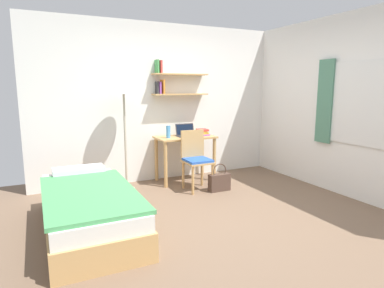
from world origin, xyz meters
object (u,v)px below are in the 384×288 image
bed (89,209)px  desk_chair (196,157)px  desk (185,146)px  water_bottle (168,132)px  book_stack (202,132)px  laptop (186,133)px  handbag (219,182)px  standing_lamp (124,91)px

bed → desk_chair: bearing=25.5°
bed → desk: 2.23m
water_bottle → book_stack: 0.64m
laptop → handbag: (0.21, -0.77, -0.67)m
water_bottle → bed: bearing=-138.9°
desk → standing_lamp: 1.37m
handbag → bed: bearing=-164.0°
book_stack → handbag: 1.00m
standing_lamp → water_bottle: 0.96m
desk → standing_lamp: standing_lamp is taller
laptop → bed: bearing=-143.2°
desk → book_stack: (0.32, 0.01, 0.21)m
desk → book_stack: size_ratio=3.90×
standing_lamp → desk_chair: bearing=-22.1°
bed → desk_chair: size_ratio=2.19×
desk → laptop: bearing=51.0°
standing_lamp → book_stack: 1.52m
water_bottle → laptop: bearing=13.4°
handbag → standing_lamp: bearing=152.7°
water_bottle → handbag: water_bottle is taller
standing_lamp → laptop: (1.06, 0.12, -0.70)m
desk_chair → standing_lamp: bearing=157.9°
standing_lamp → handbag: bearing=-27.3°
book_stack → handbag: size_ratio=0.58×
desk_chair → laptop: bearing=82.4°
laptop → handbag: size_ratio=0.78×
bed → standing_lamp: standing_lamp is taller
desk_chair → standing_lamp: 1.47m
bed → laptop: bearing=36.8°
handbag → book_stack: bearing=83.9°
bed → water_bottle: bearing=41.1°
standing_lamp → water_bottle: standing_lamp is taller
bed → water_bottle: water_bottle is taller
water_bottle → handbag: bearing=-51.2°
bed → desk: bearing=36.5°
desk → desk_chair: desk_chair is taller
standing_lamp → book_stack: standing_lamp is taller
laptop → standing_lamp: bearing=-173.5°
standing_lamp → water_bottle: size_ratio=8.54×
desk → water_bottle: size_ratio=4.87×
book_stack → handbag: (-0.08, -0.74, -0.67)m
desk → laptop: 0.21m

